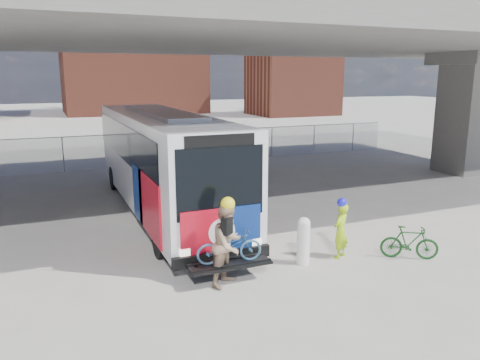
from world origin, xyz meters
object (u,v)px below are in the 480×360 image
bollard (303,239)px  bike_parked (409,242)px  bus (162,154)px  cyclist_hivis (341,229)px  cyclist_tan (228,244)px

bollard → bike_parked: (2.84, -0.80, -0.23)m
bus → bike_parked: (5.02, -7.14, -1.65)m
bus → bollard: bus is taller
bus → cyclist_hivis: bus is taller
bus → bollard: 6.85m
cyclist_tan → bike_parked: 5.15m
cyclist_hivis → bike_parked: 1.89m
cyclist_hivis → bike_parked: size_ratio=1.10×
cyclist_hivis → bike_parked: bearing=126.6°
bus → cyclist_hivis: size_ratio=7.67×
bus → cyclist_hivis: bearing=-62.2°
cyclist_hivis → cyclist_tan: 3.44m
bus → cyclist_hivis: 7.28m
cyclist_tan → bike_parked: size_ratio=1.41×
bus → bike_parked: 8.88m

